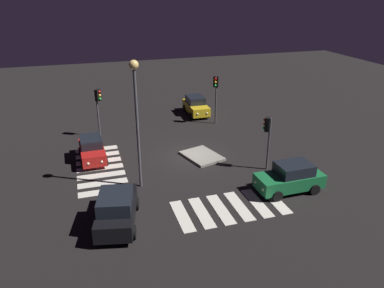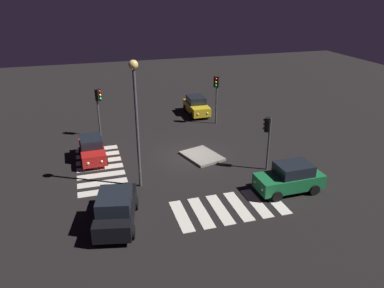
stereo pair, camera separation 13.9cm
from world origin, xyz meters
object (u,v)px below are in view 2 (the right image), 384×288
object	(u,v)px
car_green	(290,178)
car_yellow	(196,106)
traffic_island	(202,156)
car_red	(92,149)
traffic_light_south	(98,101)
traffic_light_west	(216,88)
street_lamp	(136,104)
traffic_light_north	(267,131)
car_black	(116,209)

from	to	relation	value
car_green	car_yellow	world-z (taller)	car_green
traffic_island	car_red	distance (m)	8.11
traffic_light_south	car_green	bearing A→B (deg)	-5.88
traffic_island	car_yellow	xyz separation A→B (m)	(-9.86, 2.67, 0.78)
traffic_light_west	traffic_island	bearing A→B (deg)	5.82
traffic_light_south	street_lamp	size ratio (longest dim) A/B	0.51
traffic_light_south	traffic_light_west	xyz separation A→B (m)	(-0.07, 10.35, 0.27)
traffic_island	traffic_light_south	xyz separation A→B (m)	(-6.52, -6.85, 3.03)
traffic_island	car_yellow	world-z (taller)	car_yellow
car_green	traffic_light_south	distance (m)	16.74
traffic_light_west	traffic_light_north	size ratio (longest dim) A/B	1.18
street_lamp	traffic_light_west	bearing A→B (deg)	137.99
car_red	street_lamp	xyz separation A→B (m)	(4.94, 2.70, 4.61)
street_lamp	traffic_light_north	bearing A→B (deg)	89.21
traffic_island	car_green	bearing A→B (deg)	29.94
car_red	traffic_light_south	xyz separation A→B (m)	(-4.59, 0.99, 2.28)
traffic_light_south	street_lamp	xyz separation A→B (m)	(9.53, 1.71, 2.33)
traffic_island	traffic_light_north	distance (m)	5.51
car_red	traffic_island	bearing A→B (deg)	74.23
street_lamp	car_yellow	bearing A→B (deg)	148.74
traffic_light_north	street_lamp	world-z (taller)	street_lamp
traffic_light_west	traffic_light_north	bearing A→B (deg)	34.27
traffic_light_north	street_lamp	distance (m)	9.10
traffic_light_south	car_black	bearing A→B (deg)	-46.02
car_green	car_black	size ratio (longest dim) A/B	0.91
traffic_light_west	traffic_light_south	bearing A→B (deg)	-55.84
traffic_light_south	traffic_light_north	distance (m)	14.21
car_red	car_black	bearing A→B (deg)	3.18
traffic_light_west	traffic_light_north	xyz separation A→B (m)	(9.72, 0.08, -0.51)
car_black	car_green	bearing A→B (deg)	-74.96
traffic_light_west	car_yellow	bearing A→B (deg)	-131.96
traffic_island	traffic_light_west	size ratio (longest dim) A/B	0.79
car_red	street_lamp	world-z (taller)	street_lamp
car_red	car_green	size ratio (longest dim) A/B	0.93
traffic_light_south	traffic_island	bearing A→B (deg)	1.28
car_red	traffic_light_west	distance (m)	12.52
traffic_light_north	traffic_light_west	bearing A→B (deg)	-50.09
car_green	car_black	bearing A→B (deg)	1.58
traffic_island	traffic_light_north	xyz separation A→B (m)	(3.13, 3.58, 2.78)
car_yellow	traffic_light_south	distance (m)	10.33
car_yellow	traffic_light_north	xyz separation A→B (m)	(12.99, 0.91, 2.00)
car_green	car_yellow	xyz separation A→B (m)	(-16.19, -0.97, -0.03)
car_black	traffic_light_north	world-z (taller)	traffic_light_north
car_red	traffic_light_north	bearing A→B (deg)	64.18
car_green	car_black	xyz separation A→B (m)	(0.45, -10.70, 0.05)
car_yellow	traffic_light_south	world-z (taller)	traffic_light_south
car_yellow	traffic_light_south	xyz separation A→B (m)	(3.34, -9.52, 2.25)
traffic_light_south	traffic_light_north	bearing A→B (deg)	2.11
traffic_light_north	car_yellow	bearing A→B (deg)	-46.55
traffic_island	car_black	distance (m)	9.82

